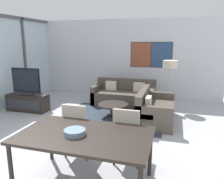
{
  "coord_description": "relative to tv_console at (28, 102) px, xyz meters",
  "views": [
    {
      "loc": [
        1.96,
        -1.89,
        2.01
      ],
      "look_at": [
        0.61,
        2.73,
        0.95
      ],
      "focal_mm": 35.0,
      "sensor_mm": 36.0,
      "label": 1
    }
  ],
  "objects": [
    {
      "name": "wall_back",
      "position": [
        2.21,
        2.64,
        1.16
      ],
      "size": [
        7.13,
        0.09,
        2.8
      ],
      "color": "silver",
      "rests_on": "ground_plane"
    },
    {
      "name": "area_rug",
      "position": [
        2.57,
        0.18,
        -0.24
      ],
      "size": [
        2.73,
        2.06,
        0.01
      ],
      "color": "#333D4C",
      "rests_on": "ground_plane"
    },
    {
      "name": "tv_console",
      "position": [
        0.0,
        0.0,
        0.0
      ],
      "size": [
        1.21,
        0.46,
        0.49
      ],
      "color": "black",
      "rests_on": "ground_plane"
    },
    {
      "name": "television",
      "position": [
        0.0,
        0.0,
        0.62
      ],
      "size": [
        0.91,
        0.2,
        0.78
      ],
      "color": "#2D2D33",
      "rests_on": "tv_console"
    },
    {
      "name": "sofa_main",
      "position": [
        2.57,
        1.49,
        0.02
      ],
      "size": [
        1.98,
        0.86,
        0.8
      ],
      "color": "#51473D",
      "rests_on": "ground_plane"
    },
    {
      "name": "sofa_side",
      "position": [
        3.65,
        0.18,
        0.02
      ],
      "size": [
        0.86,
        1.6,
        0.8
      ],
      "rotation": [
        0.0,
        0.0,
        1.57
      ],
      "color": "#51473D",
      "rests_on": "ground_plane"
    },
    {
      "name": "coffee_table",
      "position": [
        2.57,
        0.18,
        0.03
      ],
      "size": [
        0.82,
        0.82,
        0.36
      ],
      "color": "black",
      "rests_on": "ground_plane"
    },
    {
      "name": "dining_table",
      "position": [
        2.99,
        -2.69,
        0.46
      ],
      "size": [
        1.82,
        1.08,
        0.78
      ],
      "color": "black",
      "rests_on": "ground_plane"
    },
    {
      "name": "dining_chair_left",
      "position": [
        2.55,
        -1.99,
        0.29
      ],
      "size": [
        0.46,
        0.46,
        0.98
      ],
      "color": "#B2A899",
      "rests_on": "ground_plane"
    },
    {
      "name": "dining_chair_centre",
      "position": [
        3.44,
        -1.98,
        0.29
      ],
      "size": [
        0.46,
        0.46,
        0.98
      ],
      "color": "#B2A899",
      "rests_on": "ground_plane"
    },
    {
      "name": "fruit_bowl",
      "position": [
        2.88,
        -2.76,
        0.57
      ],
      "size": [
        0.29,
        0.29,
        0.07
      ],
      "color": "slate",
      "rests_on": "dining_table"
    },
    {
      "name": "floor_lamp",
      "position": [
        3.97,
        1.49,
        1.03
      ],
      "size": [
        0.43,
        0.43,
        1.46
      ],
      "color": "#2D2D33",
      "rests_on": "ground_plane"
    }
  ]
}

